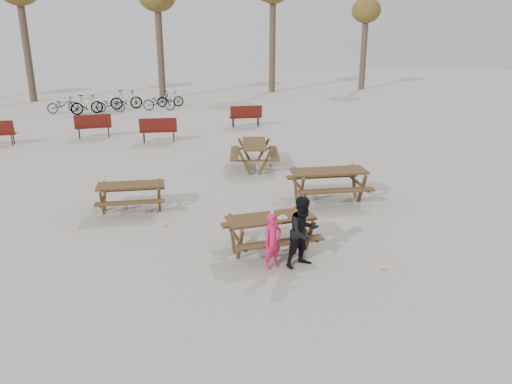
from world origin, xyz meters
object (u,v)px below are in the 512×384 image
object	(u,v)px
picnic_table_east	(328,186)
adult	(303,232)
soda_bottle	(272,215)
child	(273,241)
main_picnic_table	(271,225)
food_tray	(283,218)
picnic_table_far	(254,155)
picnic_table_north	(132,198)

from	to	relation	value
picnic_table_east	adult	bearing A→B (deg)	-113.85
soda_bottle	child	size ratio (longest dim) A/B	0.15
main_picnic_table	adult	world-z (taller)	adult
main_picnic_table	child	xyz separation A→B (m)	(-0.21, -0.73, -0.02)
food_tray	picnic_table_far	distance (m)	6.71
picnic_table_east	soda_bottle	bearing A→B (deg)	-125.16
food_tray	picnic_table_far	size ratio (longest dim) A/B	0.09
food_tray	child	size ratio (longest dim) A/B	0.16
food_tray	picnic_table_east	bearing A→B (deg)	49.30
picnic_table_far	picnic_table_east	bearing A→B (deg)	-150.39
picnic_table_north	picnic_table_far	xyz separation A→B (m)	(4.24, 3.00, 0.06)
picnic_table_north	main_picnic_table	bearing A→B (deg)	-44.47
soda_bottle	adult	bearing A→B (deg)	-62.68
picnic_table_east	picnic_table_north	xyz separation A→B (m)	(-5.14, 0.80, -0.07)
food_tray	picnic_table_east	xyz separation A→B (m)	(2.35, 2.74, -0.36)
food_tray	child	world-z (taller)	child
food_tray	picnic_table_east	distance (m)	3.63
food_tray	adult	size ratio (longest dim) A/B	0.12
child	picnic_table_far	distance (m)	7.34
picnic_table_east	child	bearing A→B (deg)	-121.31
picnic_table_east	picnic_table_north	distance (m)	5.21
picnic_table_far	soda_bottle	bearing A→B (deg)	-178.07
child	picnic_table_east	bearing A→B (deg)	29.39
main_picnic_table	picnic_table_far	world-z (taller)	picnic_table_far
adult	picnic_table_north	bearing A→B (deg)	108.91
soda_bottle	child	bearing A→B (deg)	-108.61
child	picnic_table_north	size ratio (longest dim) A/B	0.68
child	picnic_table_east	xyz separation A→B (m)	(2.77, 3.30, -0.13)
main_picnic_table	picnic_table_east	world-z (taller)	picnic_table_east
food_tray	soda_bottle	xyz separation A→B (m)	(-0.20, 0.08, 0.05)
food_tray	adult	world-z (taller)	adult
food_tray	picnic_table_east	world-z (taller)	picnic_table_east
picnic_table_north	picnic_table_far	world-z (taller)	picnic_table_far
food_tray	child	xyz separation A→B (m)	(-0.41, -0.56, -0.23)
main_picnic_table	picnic_table_far	distance (m)	6.58
soda_bottle	picnic_table_north	xyz separation A→B (m)	(-2.59, 3.46, -0.49)
picnic_table_north	child	bearing A→B (deg)	-51.97
main_picnic_table	child	size ratio (longest dim) A/B	1.59
food_tray	soda_bottle	size ratio (longest dim) A/B	1.06
adult	picnic_table_north	xyz separation A→B (m)	(-2.98, 4.20, -0.36)
main_picnic_table	picnic_table_north	distance (m)	4.25
adult	picnic_table_far	distance (m)	7.32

